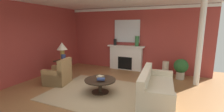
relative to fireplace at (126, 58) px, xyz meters
The scene contains 20 objects.
ground_plane 2.92m from the fireplace, 85.80° to the right, with size 8.37×8.37×0.00m, color olive.
wall_fireplace 0.98m from the fireplace, 45.09° to the left, with size 7.04×0.12×2.99m, color #9E3833.
wall_window 4.10m from the fireplace, 140.21° to the right, with size 0.12×6.61×2.99m, color #9E3833.
crown_moulding 2.36m from the fireplace, 31.88° to the left, with size 7.04×0.08×0.12m, color white.
area_rug 3.01m from the fireplace, 86.99° to the right, with size 3.26×2.60×0.01m, color tan.
fireplace is the anchor object (origin of this frame).
mantel_mirror 1.32m from the fireplace, 90.00° to the left, with size 1.27×0.04×1.07m, color silver.
sofa 3.27m from the fireplace, 55.38° to the right, with size 1.09×2.17×0.85m.
armchair_near_window 3.31m from the fireplace, 119.95° to the right, with size 0.95×0.95×0.95m.
coffee_table 2.97m from the fireplace, 86.99° to the right, with size 1.00×1.00×0.45m.
side_table 2.96m from the fireplace, 135.45° to the right, with size 0.56×0.56×0.70m.
table_lamp 3.02m from the fireplace, 135.45° to the right, with size 0.44×0.44×0.75m.
vase_tall_corner 1.94m from the fireplace, ahead, with size 0.27×0.27×0.65m, color beige.
vase_on_side_table 2.95m from the fireplace, 131.72° to the right, with size 0.18×0.18×0.28m, color navy.
vase_mantel_right 1.03m from the fireplace, ahead, with size 0.18×0.18×0.47m, color #33703D.
vase_mantel_left 0.96m from the fireplace, behind, with size 0.15×0.15×0.31m, color black.
book_red_cover 2.78m from the fireplace, 88.64° to the right, with size 0.19×0.18×0.05m, color tan.
book_art_folio 3.13m from the fireplace, 84.96° to the right, with size 0.23×0.18×0.04m, color navy.
potted_plant 2.54m from the fireplace, 10.46° to the right, with size 0.56×0.56×0.83m.
column_white 3.31m from the fireplace, 16.36° to the right, with size 0.20×0.20×2.99m, color white.
Camera 1 is at (2.25, -4.36, 2.13)m, focal length 25.38 mm.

